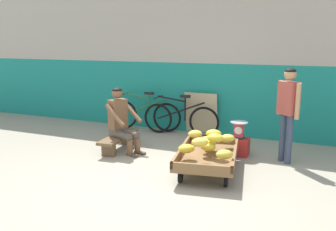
{
  "coord_description": "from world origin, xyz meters",
  "views": [
    {
      "loc": [
        2.01,
        -3.97,
        1.95
      ],
      "look_at": [
        -0.23,
        1.29,
        0.75
      ],
      "focal_mm": 38.14,
      "sensor_mm": 36.0,
      "label": 1
    }
  ],
  "objects_px": {
    "bicycle_far_left": "(180,119)",
    "vendor_seated": "(121,120)",
    "customer_adult": "(288,105)",
    "weighing_scale": "(239,130)",
    "sign_board": "(201,113)",
    "plastic_crate": "(238,147)",
    "shopping_bag": "(224,154)",
    "bicycle_near_left": "(145,114)",
    "low_bench": "(119,139)",
    "banana_cart": "(208,156)"
  },
  "relations": [
    {
      "from": "banana_cart",
      "to": "low_bench",
      "type": "distance_m",
      "value": 1.86
    },
    {
      "from": "vendor_seated",
      "to": "weighing_scale",
      "type": "relative_size",
      "value": 3.8
    },
    {
      "from": "bicycle_near_left",
      "to": "customer_adult",
      "type": "distance_m",
      "value": 3.29
    },
    {
      "from": "banana_cart",
      "to": "sign_board",
      "type": "bearing_deg",
      "value": 110.39
    },
    {
      "from": "bicycle_far_left",
      "to": "sign_board",
      "type": "relative_size",
      "value": 1.87
    },
    {
      "from": "plastic_crate",
      "to": "weighing_scale",
      "type": "height_order",
      "value": "weighing_scale"
    },
    {
      "from": "vendor_seated",
      "to": "plastic_crate",
      "type": "height_order",
      "value": "vendor_seated"
    },
    {
      "from": "weighing_scale",
      "to": "shopping_bag",
      "type": "distance_m",
      "value": 0.53
    },
    {
      "from": "banana_cart",
      "to": "plastic_crate",
      "type": "height_order",
      "value": "banana_cart"
    },
    {
      "from": "bicycle_far_left",
      "to": "vendor_seated",
      "type": "bearing_deg",
      "value": -111.24
    },
    {
      "from": "bicycle_far_left",
      "to": "shopping_bag",
      "type": "bearing_deg",
      "value": -44.98
    },
    {
      "from": "sign_board",
      "to": "bicycle_near_left",
      "type": "bearing_deg",
      "value": -171.69
    },
    {
      "from": "sign_board",
      "to": "plastic_crate",
      "type": "bearing_deg",
      "value": -47.52
    },
    {
      "from": "plastic_crate",
      "to": "weighing_scale",
      "type": "xyz_separation_m",
      "value": [
        0.0,
        -0.0,
        0.3
      ]
    },
    {
      "from": "plastic_crate",
      "to": "sign_board",
      "type": "xyz_separation_m",
      "value": [
        -1.05,
        1.14,
        0.29
      ]
    },
    {
      "from": "customer_adult",
      "to": "shopping_bag",
      "type": "xyz_separation_m",
      "value": [
        -0.93,
        -0.33,
        -0.83
      ]
    },
    {
      "from": "plastic_crate",
      "to": "shopping_bag",
      "type": "xyz_separation_m",
      "value": [
        -0.15,
        -0.39,
        -0.03
      ]
    },
    {
      "from": "vendor_seated",
      "to": "sign_board",
      "type": "distance_m",
      "value": 1.96
    },
    {
      "from": "vendor_seated",
      "to": "bicycle_near_left",
      "type": "relative_size",
      "value": 0.69
    },
    {
      "from": "weighing_scale",
      "to": "shopping_bag",
      "type": "relative_size",
      "value": 1.25
    },
    {
      "from": "weighing_scale",
      "to": "bicycle_near_left",
      "type": "height_order",
      "value": "bicycle_near_left"
    },
    {
      "from": "weighing_scale",
      "to": "sign_board",
      "type": "distance_m",
      "value": 1.55
    },
    {
      "from": "vendor_seated",
      "to": "plastic_crate",
      "type": "xyz_separation_m",
      "value": [
        1.98,
        0.58,
        -0.42
      ]
    },
    {
      "from": "weighing_scale",
      "to": "sign_board",
      "type": "relative_size",
      "value": 0.34
    },
    {
      "from": "vendor_seated",
      "to": "plastic_crate",
      "type": "bearing_deg",
      "value": 16.33
    },
    {
      "from": "sign_board",
      "to": "bicycle_far_left",
      "type": "bearing_deg",
      "value": -144.1
    },
    {
      "from": "banana_cart",
      "to": "plastic_crate",
      "type": "distance_m",
      "value": 1.02
    },
    {
      "from": "plastic_crate",
      "to": "bicycle_near_left",
      "type": "relative_size",
      "value": 0.22
    },
    {
      "from": "bicycle_far_left",
      "to": "shopping_bag",
      "type": "distance_m",
      "value": 1.81
    },
    {
      "from": "banana_cart",
      "to": "shopping_bag",
      "type": "bearing_deg",
      "value": 79.86
    },
    {
      "from": "vendor_seated",
      "to": "customer_adult",
      "type": "distance_m",
      "value": 2.83
    },
    {
      "from": "low_bench",
      "to": "weighing_scale",
      "type": "bearing_deg",
      "value": 14.95
    },
    {
      "from": "vendor_seated",
      "to": "bicycle_near_left",
      "type": "bearing_deg",
      "value": 101.31
    },
    {
      "from": "vendor_seated",
      "to": "customer_adult",
      "type": "relative_size",
      "value": 0.75
    },
    {
      "from": "weighing_scale",
      "to": "shopping_bag",
      "type": "bearing_deg",
      "value": -110.91
    },
    {
      "from": "plastic_crate",
      "to": "customer_adult",
      "type": "distance_m",
      "value": 1.12
    },
    {
      "from": "weighing_scale",
      "to": "bicycle_near_left",
      "type": "distance_m",
      "value": 2.48
    },
    {
      "from": "banana_cart",
      "to": "bicycle_near_left",
      "type": "relative_size",
      "value": 0.94
    },
    {
      "from": "weighing_scale",
      "to": "bicycle_far_left",
      "type": "distance_m",
      "value": 1.67
    },
    {
      "from": "plastic_crate",
      "to": "shopping_bag",
      "type": "height_order",
      "value": "plastic_crate"
    },
    {
      "from": "vendor_seated",
      "to": "sign_board",
      "type": "height_order",
      "value": "vendor_seated"
    },
    {
      "from": "plastic_crate",
      "to": "customer_adult",
      "type": "relative_size",
      "value": 0.24
    },
    {
      "from": "bicycle_near_left",
      "to": "customer_adult",
      "type": "xyz_separation_m",
      "value": [
        3.07,
        -1.02,
        0.6
      ]
    },
    {
      "from": "weighing_scale",
      "to": "customer_adult",
      "type": "bearing_deg",
      "value": -4.59
    },
    {
      "from": "low_bench",
      "to": "bicycle_near_left",
      "type": "bearing_deg",
      "value": 98.46
    },
    {
      "from": "banana_cart",
      "to": "sign_board",
      "type": "relative_size",
      "value": 1.76
    },
    {
      "from": "bicycle_far_left",
      "to": "customer_adult",
      "type": "relative_size",
      "value": 1.09
    },
    {
      "from": "bicycle_near_left",
      "to": "shopping_bag",
      "type": "height_order",
      "value": "bicycle_near_left"
    },
    {
      "from": "low_bench",
      "to": "weighing_scale",
      "type": "distance_m",
      "value": 2.15
    },
    {
      "from": "weighing_scale",
      "to": "shopping_bag",
      "type": "height_order",
      "value": "weighing_scale"
    }
  ]
}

